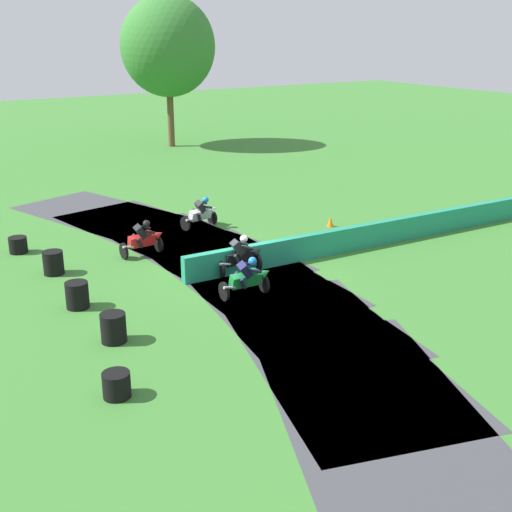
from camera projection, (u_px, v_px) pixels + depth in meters
The scene contains 14 objects.
ground_plane at pixel (241, 272), 22.72m from camera, with size 120.00×120.00×0.00m, color #38752D.
track_asphalt at pixel (222, 276), 22.37m from camera, with size 8.14×28.37×0.01m.
safety_barrier at pixel (374, 234), 25.30m from camera, with size 0.30×15.83×0.90m, color #1E8466.
motorcycle_lead_green at pixel (248, 278), 20.44m from camera, with size 1.69×0.86×1.43m.
motorcycle_chase_black at pixel (241, 255), 22.32m from camera, with size 1.69×0.72×1.42m.
motorcycle_trailing_red at pixel (144, 239), 24.14m from camera, with size 1.68×0.82×1.43m.
motorcycle_fourth_white at pixel (202, 213), 27.51m from camera, with size 1.71×1.02×1.42m.
tire_stack_near at pixel (117, 385), 15.02m from camera, with size 0.64×0.64×0.60m.
tire_stack_mid_a at pixel (113, 328), 17.61m from camera, with size 0.68×0.68×0.80m.
tire_stack_mid_b at pixel (77, 295), 19.74m from camera, with size 0.69×0.69×0.80m.
tire_stack_far at pixel (53, 263), 22.42m from camera, with size 0.68×0.68×0.80m.
tire_stack_extra_a at pixel (18, 245), 24.55m from camera, with size 0.66×0.66×0.60m.
traffic_cone at pixel (330, 222), 27.75m from camera, with size 0.28×0.28×0.44m, color orange.
tree_far_left at pixel (168, 46), 44.01m from camera, with size 6.26×6.26×9.91m.
Camera 1 is at (-10.88, -18.29, 7.98)m, focal length 46.80 mm.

